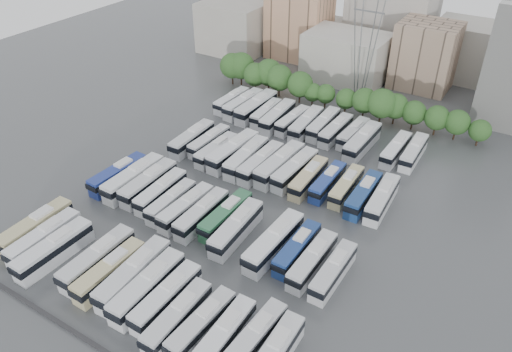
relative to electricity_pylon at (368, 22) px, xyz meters
The scene contains 56 objects.
ground 53.41m from the electricity_pylon, 92.29° to the right, with size 220.00×220.00×0.00m, color #424447.
parapet 85.04m from the electricity_pylon, 91.38° to the right, with size 56.00×0.50×0.50m, color #2D2D30.
tree_line 17.47m from the electricity_pylon, 129.54° to the right, with size 64.98×8.11×8.43m.
city_buildings 26.15m from the electricity_pylon, 113.40° to the left, with size 102.00×35.00×20.00m.
electricity_pylon is the anchor object (origin of this frame).
bus_r0_s0 78.69m from the electricity_pylon, 107.86° to the right, with size 2.98×12.86×4.02m.
bus_r0_s1 78.76m from the electricity_pylon, 105.31° to the right, with size 2.83×12.52×3.92m.
bus_r0_s2 78.86m from the electricity_pylon, 102.77° to the right, with size 3.03×12.92×4.04m.
bus_r0_s4 75.69m from the electricity_pylon, 97.90° to the right, with size 2.90×12.89×4.04m.
bus_r0_s5 76.11m from the electricity_pylon, 95.34° to the right, with size 2.74×12.16×3.81m.
bus_r0_s6 74.67m from the electricity_pylon, 92.74° to the right, with size 3.64×13.60×4.23m.
bus_r0_s7 75.30m from the electricity_pylon, 90.24° to the right, with size 3.17×13.19×4.12m.
bus_r0_s8 75.40m from the electricity_pylon, 87.68° to the right, with size 2.69×12.17×3.82m.
bus_r0_s9 77.29m from the electricity_pylon, 85.24° to the right, with size 2.76×11.87×3.71m.
bus_r0_s10 76.89m from the electricity_pylon, 82.74° to the right, with size 3.04×11.55×3.59m.
bus_r0_s11 77.60m from the electricity_pylon, 80.20° to the right, with size 2.88×11.98×3.74m.
bus_r0_s12 76.43m from the electricity_pylon, 77.44° to the right, with size 3.04×11.64×3.62m.
bus_r1_s0 62.66m from the electricity_pylon, 112.87° to the right, with size 3.22×12.35×3.84m.
bus_r1_s1 61.04m from the electricity_pylon, 109.97° to the right, with size 2.96×13.41×4.20m.
bus_r1_s2 59.78m from the electricity_pylon, 107.13° to the right, with size 3.02×12.81×4.00m.
bus_r1_s3 59.59m from the electricity_pylon, 103.69° to the right, with size 2.99×11.84×3.69m.
bus_r1_s4 60.11m from the electricity_pylon, 100.24° to the right, with size 2.57×11.12×3.48m.
bus_r1_s5 59.68m from the electricity_pylon, 97.03° to the right, with size 3.01×11.99×3.74m.
bus_r1_s6 59.38m from the electricity_pylon, 93.83° to the right, with size 2.71×12.07×3.78m.
bus_r1_s7 57.55m from the electricity_pylon, 90.30° to the right, with size 2.71×11.97×3.75m.
bus_r1_s8 59.36m from the electricity_pylon, 87.02° to the right, with size 3.37×12.78×3.97m.
bus_r1_s10 59.82m from the electricity_pylon, 80.42° to the right, with size 3.33×13.42×4.19m.
bus_r1_s11 59.77m from the electricity_pylon, 76.83° to the right, with size 2.49×11.34×3.56m.
bus_r1_s12 61.54m from the electricity_pylon, 74.18° to the right, with size 2.71×11.76×3.68m.
bus_r1_s13 62.78m from the electricity_pylon, 71.13° to the right, with size 2.54×11.35×3.56m.
bus_r2_s1 46.46m from the electricity_pylon, 117.80° to the right, with size 3.08×12.47×3.89m.
bus_r2_s2 44.16m from the electricity_pylon, 114.37° to the right, with size 2.71×11.20×3.49m.
bus_r2_s3 44.80m from the electricity_pylon, 109.16° to the right, with size 2.77×11.32×3.53m.
bus_r2_s4 42.91m from the electricity_pylon, 105.04° to the right, with size 3.63×13.68×4.25m.
bus_r2_s5 42.72m from the electricity_pylon, 100.14° to the right, with size 3.32×12.97×4.04m.
bus_r2_s6 42.37m from the electricity_pylon, 95.39° to the right, with size 2.97×12.66×3.96m.
bus_r2_s7 41.06m from the electricity_pylon, 90.50° to the right, with size 3.56×13.72×4.27m.
bus_r2_s8 41.12m from the electricity_pylon, 85.70° to the right, with size 3.41×12.80×3.98m.
bus_r2_s9 42.35m from the electricity_pylon, 81.01° to the right, with size 2.81×11.76×3.67m.
bus_r2_s10 42.23m from the electricity_pylon, 75.88° to the right, with size 2.43×11.07×3.47m.
bus_r2_s11 42.71m from the electricity_pylon, 70.93° to the right, with size 2.70×11.21×3.50m.
bus_r2_s12 44.57m from the electricity_pylon, 66.75° to the right, with size 2.84×12.02×3.76m.
bus_r2_s13 45.45m from the electricity_pylon, 62.59° to the right, with size 3.28×12.31×3.82m.
bus_r3_s0 34.77m from the electricity_pylon, 140.98° to the right, with size 2.85×11.31×3.52m.
bus_r3_s1 32.66m from the electricity_pylon, 135.71° to the right, with size 3.32×12.72×3.96m.
bus_r3_s2 30.58m from the electricity_pylon, 130.31° to the right, with size 3.21×13.69×4.28m.
bus_r3_s3 29.76m from the electricity_pylon, 123.83° to the right, with size 2.90×11.08×3.45m.
bus_r3_s4 28.63m from the electricity_pylon, 116.62° to the right, with size 3.36×12.67×3.94m.
bus_r3_s5 27.41m from the electricity_pylon, 108.63° to the right, with size 2.96×11.28×3.51m.
bus_r3_s6 26.75m from the electricity_pylon, 99.81° to the right, with size 3.30×12.74×3.96m.
bus_r3_s7 25.10m from the electricity_pylon, 91.35° to the right, with size 2.89×12.19×3.81m.
bus_r3_s8 25.99m from the electricity_pylon, 81.70° to the right, with size 2.87×11.82×3.69m.
bus_r3_s9 26.08m from the electricity_pylon, 71.13° to the right, with size 2.91×11.33×3.53m.
bus_r3_s10 28.69m from the electricity_pylon, 66.20° to the right, with size 3.14×13.25×4.14m.
bus_r3_s12 31.03m from the electricity_pylon, 51.99° to the right, with size 2.75×11.57×3.62m.
bus_r3_s13 32.28m from the electricity_pylon, 45.43° to the right, with size 2.80×11.73×3.66m.
Camera 1 is at (39.02, -55.72, 51.92)m, focal length 35.00 mm.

